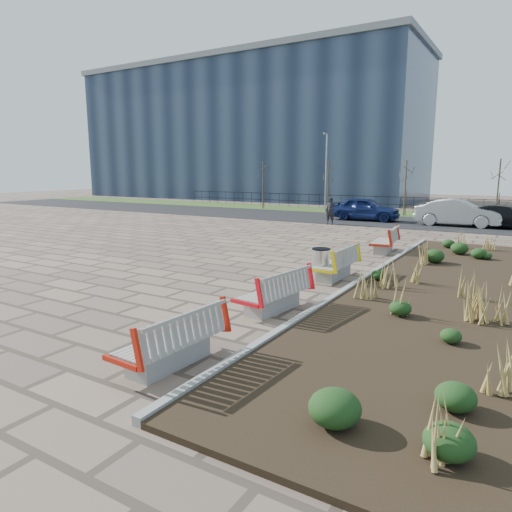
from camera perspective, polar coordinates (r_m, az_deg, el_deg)
The scene contains 21 objects.
ground at distance 11.66m, azimuth -14.15°, elevation -5.98°, with size 120.00×120.00×0.00m, color #766251.
planting_bed at distance 13.32m, azimuth 22.57°, elevation -4.19°, with size 4.50×18.00×0.10m, color black.
planting_curb at distance 13.82m, azimuth 13.00°, elevation -3.01°, with size 0.16×18.00×0.15m, color gray.
grass_verge_far at distance 36.83m, azimuth 18.50°, elevation 5.03°, with size 80.00×5.00×0.04m, color #33511E.
road at distance 31.04m, azimuth 16.02°, elevation 4.20°, with size 80.00×7.00×0.02m, color black.
bench_a at distance 7.93m, azimuth -10.84°, elevation -10.00°, with size 0.90×2.10×1.00m, color red, non-canonical shape.
bench_b at distance 10.74m, azimuth 2.09°, elevation -4.32°, with size 0.90×2.10×1.00m, color red, non-canonical shape.
bench_c at distance 14.16m, azimuth 9.73°, elevation -0.80°, with size 0.90×2.10×1.00m, color #D6C50B, non-canonical shape.
bench_d at distance 19.23m, azimuth 15.66°, elevation 1.96°, with size 0.90×2.10×1.00m, color #AA1A0B, non-canonical shape.
litter_bin at distance 13.91m, azimuth 8.09°, elevation -1.05°, with size 0.53×0.53×0.95m, color #B2B2B7.
pedestrian at distance 28.45m, azimuth 9.28°, elevation 5.59°, with size 0.61×0.40×1.67m, color black.
car_blue at distance 31.11m, azimuth 13.51°, elevation 5.76°, with size 1.79×4.46×1.52m, color #121D4F.
car_silver at distance 29.69m, azimuth 23.93°, elevation 4.97°, with size 1.66×4.76×1.57m, color #919498.
car_black at distance 29.74m, azimuth 28.68°, elevation 4.32°, with size 1.82×4.48×1.30m, color black.
tree_a at distance 39.74m, azimuth 0.87°, elevation 8.87°, with size 1.40×1.40×4.00m, color #4C3D2D, non-canonical shape.
tree_b at distance 37.08m, azimuth 9.00°, elevation 8.61°, with size 1.40×1.40×4.00m, color #4C3D2D, non-canonical shape.
tree_c at distance 35.25m, azimuth 18.15°, elevation 8.12°, with size 1.40×1.40×4.00m, color #4C3D2D, non-canonical shape.
tree_d at distance 34.38m, azimuth 27.99°, elevation 7.36°, with size 1.40×1.40×4.00m, color #4C3D2D, non-canonical shape.
lamp_west at distance 36.60m, azimuth 8.74°, elevation 10.16°, with size 0.24×0.60×6.00m, color gray, non-canonical shape.
railing_fence at distance 38.25m, azimuth 19.06°, elevation 6.12°, with size 44.00×0.10×1.20m, color black, non-canonical shape.
building_glass at distance 56.61m, azimuth -1.02°, elevation 14.93°, with size 40.00×14.00×15.00m, color #192338.
Camera 1 is at (8.03, -7.80, 3.27)m, focal length 32.00 mm.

